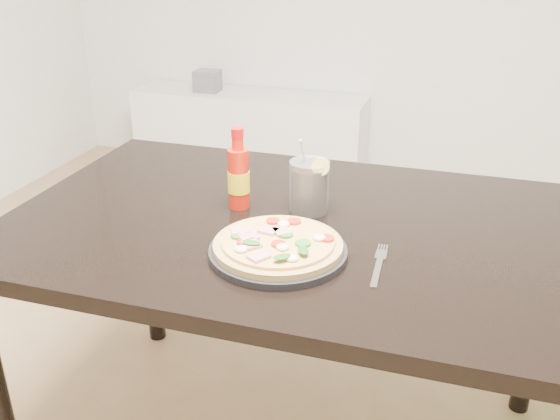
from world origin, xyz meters
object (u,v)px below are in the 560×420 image
(pizza, at_px, (278,244))
(media_console, at_px, (249,134))
(plate, at_px, (278,252))
(hot_sauce_bottle, at_px, (239,177))
(cola_cup, at_px, (309,187))
(fork, at_px, (379,264))
(dining_table, at_px, (294,250))

(pizza, height_order, media_console, pizza)
(plate, xyz_separation_m, media_console, (-0.90, 2.28, -0.51))
(hot_sauce_bottle, xyz_separation_m, cola_cup, (0.17, 0.03, -0.02))
(pizza, xyz_separation_m, fork, (0.22, 0.02, -0.02))
(dining_table, height_order, pizza, pizza)
(hot_sauce_bottle, distance_m, media_console, 2.26)
(cola_cup, relative_size, media_console, 0.14)
(cola_cup, xyz_separation_m, media_console, (-0.91, 2.03, -0.56))
(plate, xyz_separation_m, pizza, (-0.00, -0.00, 0.02))
(hot_sauce_bottle, bearing_deg, fork, -26.53)
(media_console, bearing_deg, dining_table, -67.03)
(media_console, bearing_deg, fork, -63.59)
(fork, distance_m, media_console, 2.57)
(dining_table, distance_m, media_console, 2.32)
(pizza, bearing_deg, media_console, 111.61)
(plate, height_order, media_console, plate)
(hot_sauce_bottle, height_order, media_console, hot_sauce_bottle)
(fork, bearing_deg, media_console, 113.84)
(fork, bearing_deg, plate, -177.07)
(pizza, distance_m, cola_cup, 0.25)
(hot_sauce_bottle, xyz_separation_m, media_console, (-0.73, 2.06, -0.58))
(cola_cup, distance_m, media_console, 2.29)
(fork, xyz_separation_m, media_console, (-1.12, 2.26, -0.50))
(pizza, distance_m, fork, 0.22)
(dining_table, distance_m, pizza, 0.21)
(dining_table, relative_size, hot_sauce_bottle, 6.71)
(plate, distance_m, media_console, 2.50)
(pizza, height_order, fork, pizza)
(hot_sauce_bottle, xyz_separation_m, fork, (0.39, -0.19, -0.08))
(fork, bearing_deg, hot_sauce_bottle, 150.90)
(fork, bearing_deg, dining_table, 143.11)
(plate, xyz_separation_m, cola_cup, (0.00, 0.25, 0.05))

